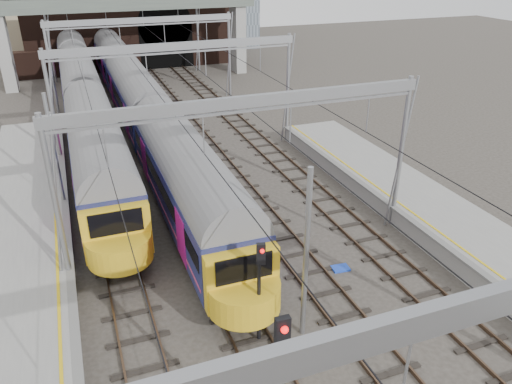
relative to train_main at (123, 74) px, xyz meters
name	(u,v)px	position (x,y,z in m)	size (l,w,h in m)	color
ground	(326,369)	(2.00, -37.52, -2.60)	(160.00, 160.00, 0.00)	#38332D
tracks	(210,194)	(2.00, -22.52, -2.58)	(14.40, 80.00, 0.22)	#4C3828
overhead_line	(178,64)	(2.00, -16.04, 3.97)	(16.80, 80.00, 8.00)	gray
retaining_wall	(134,32)	(3.40, 14.41, 1.73)	(28.00, 2.75, 9.00)	black
overbridge	(126,12)	(2.00, 8.48, 4.67)	(28.00, 3.00, 9.25)	gray
train_main	(123,74)	(0.00, 0.00, 0.00)	(2.99, 69.01, 5.08)	black
train_second	(75,65)	(-4.00, 5.81, 0.04)	(3.05, 70.52, 5.17)	black
signal_near_left	(279,377)	(-1.03, -40.17, 0.77)	(0.39, 0.49, 5.43)	black
signal_near_centre	(260,280)	(0.29, -35.35, 0.21)	(0.35, 0.45, 4.39)	black
equip_cover_a	(225,276)	(0.29, -30.97, -2.56)	(0.78, 0.55, 0.09)	blue
equip_cover_b	(224,266)	(0.51, -30.21, -2.56)	(0.75, 0.53, 0.09)	blue
equip_cover_c	(340,268)	(5.51, -32.29, -2.55)	(0.80, 0.56, 0.09)	blue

